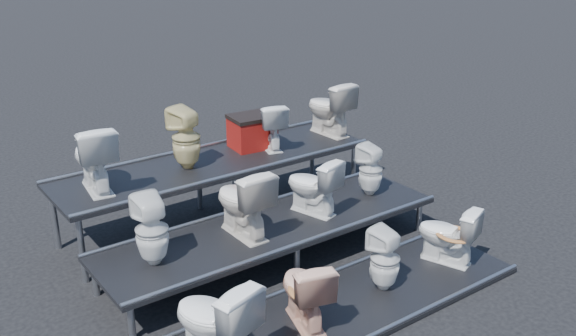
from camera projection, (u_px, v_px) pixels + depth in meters
ground at (273, 259)px, 7.66m from camera, size 80.00×80.00×0.00m
tier_front at (344, 307)px, 6.67m from camera, size 4.20×1.20×0.06m
tier_mid at (273, 242)px, 7.57m from camera, size 4.20×1.20×0.46m
tier_back at (217, 191)px, 8.48m from camera, size 4.20×1.20×0.86m
toilet_0 at (214, 321)px, 5.67m from camera, size 0.68×0.93×0.85m
toilet_1 at (305, 291)px, 6.24m from camera, size 0.59×0.80×0.73m
toilet_2 at (385, 259)px, 6.83m from camera, size 0.37×0.37×0.71m
toilet_3 at (447, 234)px, 7.38m from camera, size 0.60×0.78×0.70m
toilet_4 at (152, 230)px, 6.53m from camera, size 0.36×0.37×0.76m
toilet_5 at (243, 202)px, 7.12m from camera, size 0.46×0.80×0.81m
toilet_6 at (313, 186)px, 7.68m from camera, size 0.56×0.77×0.70m
toilet_7 at (371, 170)px, 8.21m from camera, size 0.35×0.35×0.67m
toilet_8 at (94, 157)px, 7.32m from camera, size 0.54×0.83×0.79m
toilet_9 at (186, 138)px, 7.96m from camera, size 0.44×0.45×0.79m
toilet_10 at (270, 125)px, 8.67m from camera, size 0.53×0.71×0.64m
toilet_11 at (329, 108)px, 9.22m from camera, size 0.47×0.78×0.78m
red_crate at (252, 133)px, 8.75m from camera, size 0.60×0.50×0.41m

